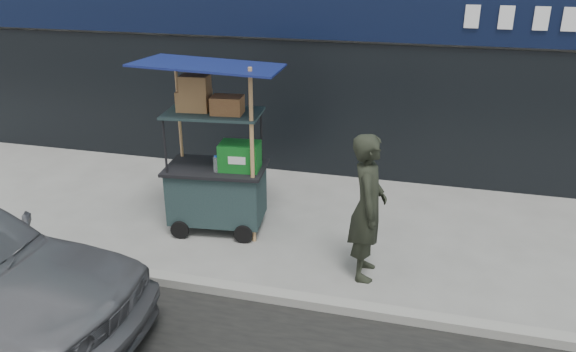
# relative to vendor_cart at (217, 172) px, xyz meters

# --- Properties ---
(ground) EXTENTS (80.00, 80.00, 0.00)m
(ground) POSITION_rel_vendor_cart_xyz_m (1.16, -1.39, -0.89)
(ground) COLOR slate
(ground) RESTS_ON ground
(curb) EXTENTS (80.00, 0.18, 0.12)m
(curb) POSITION_rel_vendor_cart_xyz_m (1.16, -1.59, -0.83)
(curb) COLOR gray
(curb) RESTS_ON ground
(vendor_cart) EXTENTS (2.02, 1.53, 2.54)m
(vendor_cart) POSITION_rel_vendor_cart_xyz_m (0.00, 0.00, 0.00)
(vendor_cart) COLOR #1A2A2C
(vendor_cart) RESTS_ON ground
(vendor_man) EXTENTS (0.51, 0.72, 1.89)m
(vendor_man) POSITION_rel_vendor_cart_xyz_m (2.26, -0.72, 0.05)
(vendor_man) COLOR black
(vendor_man) RESTS_ON ground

